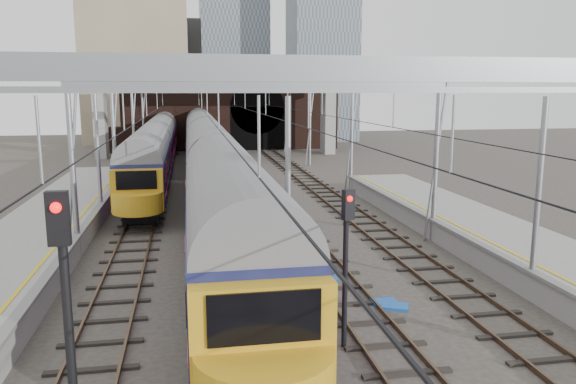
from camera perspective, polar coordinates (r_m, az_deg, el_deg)
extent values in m
plane|color=#38332D|center=(18.54, 1.12, -12.52)|extent=(160.00, 160.00, 0.00)
cube|color=slate|center=(20.77, -23.20, -7.75)|extent=(0.35, 55.00, 0.12)
cube|color=gold|center=(20.88, -24.56, -7.58)|extent=(0.12, 55.00, 0.01)
cube|color=slate|center=(20.07, 25.81, -8.58)|extent=(0.35, 47.00, 0.12)
cube|color=gold|center=(20.34, 26.98, -8.24)|extent=(0.12, 47.00, 0.01)
cube|color=#4C3828|center=(32.71, -15.80, -2.63)|extent=(0.08, 80.00, 0.16)
cube|color=#4C3828|center=(32.60, -13.28, -2.56)|extent=(0.08, 80.00, 0.16)
cube|color=black|center=(32.66, -14.53, -2.72)|extent=(2.40, 80.00, 0.14)
cube|color=#4C3828|center=(32.55, -8.77, -2.42)|extent=(0.08, 80.00, 0.16)
cube|color=#4C3828|center=(32.61, -6.24, -2.33)|extent=(0.08, 80.00, 0.16)
cube|color=black|center=(32.58, -7.50, -2.51)|extent=(2.40, 80.00, 0.14)
cube|color=#4C3828|center=(32.87, -1.78, -2.18)|extent=(0.08, 80.00, 0.16)
cube|color=#4C3828|center=(33.10, 0.69, -2.08)|extent=(0.08, 80.00, 0.16)
cube|color=black|center=(32.99, -0.54, -2.26)|extent=(2.40, 80.00, 0.14)
cube|color=#4C3828|center=(33.67, 4.97, -1.91)|extent=(0.08, 80.00, 0.16)
cube|color=#4C3828|center=(34.06, 7.31, -1.81)|extent=(0.08, 80.00, 0.16)
cube|color=black|center=(33.87, 6.15, -1.98)|extent=(2.40, 80.00, 0.14)
cube|color=gray|center=(11.27, 7.35, 12.29)|extent=(16.80, 0.28, 0.50)
cylinder|color=gray|center=(25.43, -21.05, 2.41)|extent=(0.24, 0.24, 8.00)
cylinder|color=gray|center=(27.50, 14.82, 3.30)|extent=(0.24, 0.24, 8.00)
cube|color=gray|center=(24.98, -2.46, 11.23)|extent=(16.80, 0.28, 0.50)
cylinder|color=gray|center=(39.19, -17.27, 5.18)|extent=(0.24, 0.24, 8.00)
cylinder|color=gray|center=(40.57, 6.49, 5.73)|extent=(0.24, 0.24, 8.00)
cube|color=gray|center=(38.90, -5.27, 10.87)|extent=(16.80, 0.28, 0.50)
cylinder|color=gray|center=(53.07, -15.45, 6.49)|extent=(0.24, 0.24, 8.00)
cylinder|color=gray|center=(54.10, 2.24, 6.92)|extent=(0.24, 0.24, 8.00)
cube|color=gray|center=(52.86, -6.60, 10.69)|extent=(16.80, 0.28, 0.50)
cylinder|color=gray|center=(65.02, -14.50, 7.17)|extent=(0.24, 0.24, 8.00)
cylinder|color=gray|center=(65.85, -0.01, 7.53)|extent=(0.24, 0.24, 8.00)
cube|color=gray|center=(64.84, -7.28, 10.59)|extent=(16.80, 0.28, 0.50)
cube|color=black|center=(31.91, -14.98, 6.92)|extent=(0.03, 80.00, 0.03)
cube|color=black|center=(31.83, -7.73, 7.17)|extent=(0.03, 80.00, 0.03)
cube|color=black|center=(32.25, -0.56, 7.30)|extent=(0.03, 80.00, 0.03)
cube|color=black|center=(33.15, 6.33, 7.32)|extent=(0.03, 80.00, 0.03)
cube|color=#321C16|center=(69.02, -5.72, 8.02)|extent=(26.00, 2.00, 9.00)
cube|color=black|center=(68.40, -3.11, 6.45)|extent=(6.50, 0.10, 5.20)
cylinder|color=black|center=(68.28, -3.13, 8.62)|extent=(6.50, 0.10, 6.50)
cube|color=#321C16|center=(68.32, -15.73, 5.15)|extent=(6.00, 1.50, 3.00)
cube|color=gray|center=(63.49, -18.54, 6.99)|extent=(1.20, 2.50, 8.20)
cube|color=gray|center=(64.80, 4.09, 7.55)|extent=(1.20, 2.50, 8.20)
cube|color=#535D55|center=(62.85, -7.20, 11.15)|extent=(28.00, 3.00, 1.40)
cube|color=gray|center=(62.87, -7.22, 11.97)|extent=(28.00, 3.00, 0.30)
cube|color=tan|center=(83.11, -15.07, 12.59)|extent=(14.00, 12.00, 22.00)
cube|color=#4C5660|center=(89.49, -5.57, 15.91)|extent=(10.00, 10.00, 32.00)
cube|color=gray|center=(96.78, -9.50, 11.24)|extent=(18.00, 14.00, 18.00)
cube|color=black|center=(45.59, -8.31, 1.57)|extent=(2.34, 69.18, 0.70)
cube|color=#141746|center=(45.34, -8.38, 4.04)|extent=(2.97, 69.18, 2.66)
cylinder|color=slate|center=(45.21, -8.42, 5.71)|extent=(2.91, 68.68, 2.91)
cube|color=black|center=(45.29, -8.39, 4.58)|extent=(2.99, 67.98, 0.80)
cube|color=#D94376|center=(45.42, -8.35, 3.11)|extent=(2.99, 68.18, 0.13)
cube|color=gold|center=(11.53, -2.49, -15.22)|extent=(2.91, 0.60, 2.46)
cube|color=black|center=(11.12, -2.39, -12.65)|extent=(2.23, 0.08, 1.06)
cube|color=black|center=(53.40, -12.89, 2.69)|extent=(2.12, 47.03, 0.70)
cube|color=#141746|center=(53.19, -12.97, 4.67)|extent=(2.70, 47.03, 2.41)
cylinder|color=slate|center=(53.09, -13.03, 5.96)|extent=(2.64, 46.53, 2.64)
cube|color=black|center=(53.16, -12.99, 5.08)|extent=(2.72, 45.83, 0.72)
cube|color=#D94376|center=(53.26, -12.94, 3.95)|extent=(2.72, 46.03, 0.12)
cube|color=gold|center=(29.78, -15.07, 0.11)|extent=(2.64, 0.60, 2.21)
cube|color=black|center=(29.52, -15.15, 1.17)|extent=(2.02, 0.08, 0.96)
cylinder|color=black|center=(11.62, -21.33, -13.49)|extent=(0.18, 0.18, 5.28)
cube|color=black|center=(10.75, -22.32, -2.50)|extent=(0.39, 0.19, 0.99)
sphere|color=red|center=(10.60, -22.53, -1.48)|extent=(0.20, 0.20, 0.20)
cylinder|color=black|center=(15.83, 5.83, -8.06)|extent=(0.15, 0.15, 4.44)
cube|color=black|center=(15.16, 6.15, -1.29)|extent=(0.37, 0.28, 0.83)
sphere|color=red|center=(15.01, 6.29, -0.69)|extent=(0.17, 0.17, 0.17)
cube|color=#1753B1|center=(21.89, 3.88, -8.76)|extent=(0.91, 0.68, 0.10)
cube|color=#1753B1|center=(19.82, 9.76, -10.97)|extent=(0.87, 0.61, 0.10)
cube|color=#1753B1|center=(19.51, 10.79, -11.35)|extent=(1.07, 0.93, 0.10)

